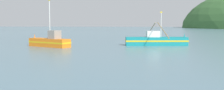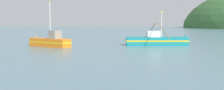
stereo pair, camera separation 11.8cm
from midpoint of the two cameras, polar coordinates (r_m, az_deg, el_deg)
The scene contains 2 objects.
fishing_boat_teal at distance 44.06m, azimuth 10.22°, elevation 1.03°, with size 10.94×17.97×5.86m.
fishing_boat_orange at distance 42.12m, azimuth -13.87°, elevation 0.77°, with size 8.01×5.04×7.68m.
Camera 2 is at (3.89, -2.62, 3.80)m, focal length 39.95 mm.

